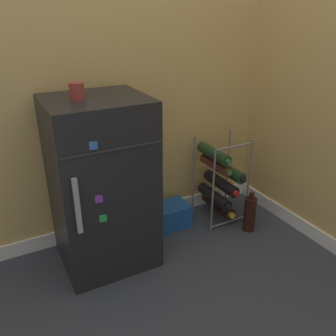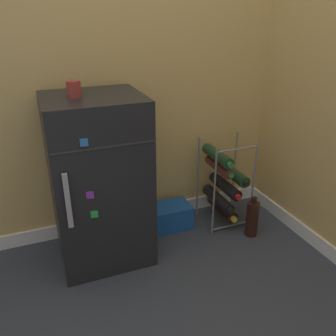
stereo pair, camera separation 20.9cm
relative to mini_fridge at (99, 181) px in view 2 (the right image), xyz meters
name	(u,v)px [view 2 (the right image)]	position (x,y,z in m)	size (l,w,h in m)	color
ground_plane	(158,281)	(0.20, -0.35, -0.47)	(14.00, 14.00, 0.00)	#333842
wall_back	(115,26)	(0.20, 0.29, 0.77)	(6.99, 0.07, 2.50)	tan
mini_fridge	(99,181)	(0.00, 0.00, 0.00)	(0.50, 0.48, 0.94)	black
wine_rack	(223,184)	(0.81, 0.05, -0.19)	(0.29, 0.33, 0.58)	slate
soda_box	(170,216)	(0.46, 0.11, -0.39)	(0.27, 0.18, 0.16)	#194C9E
fridge_top_cup	(74,89)	(-0.08, 0.00, 0.51)	(0.07, 0.07, 0.08)	maroon
loose_bottle_floor	(252,218)	(0.91, -0.17, -0.35)	(0.08, 0.08, 0.27)	black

